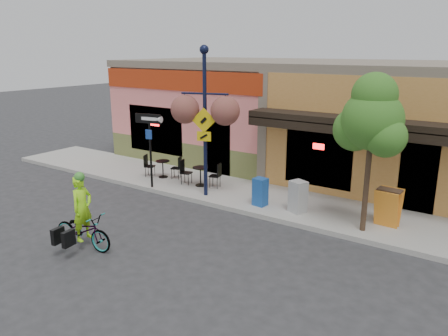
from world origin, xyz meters
name	(u,v)px	position (x,y,z in m)	size (l,w,h in m)	color
ground	(234,220)	(0.00, 0.00, 0.00)	(90.00, 90.00, 0.00)	#2D2D30
sidewalk	(266,199)	(0.00, 2.00, 0.07)	(24.00, 3.00, 0.15)	#9E9B93
curb	(244,212)	(0.00, 0.55, 0.07)	(24.00, 0.12, 0.15)	#A8A59E
building	(330,115)	(0.00, 7.50, 2.25)	(18.20, 8.20, 4.50)	#F17A77
bicycle	(83,230)	(-2.20, -3.79, 0.48)	(0.63, 1.81, 0.95)	maroon
cyclist_rider	(83,217)	(-2.15, -3.79, 0.85)	(0.62, 0.41, 1.69)	#A4FF1A
lamp_post	(205,123)	(-1.84, 1.04, 2.64)	(1.59, 0.64, 4.98)	#101735
one_way_sign	(151,151)	(-3.98, 0.65, 1.49)	(1.02, 0.22, 2.67)	black
cafe_set_left	(163,167)	(-4.48, 1.80, 0.58)	(1.45, 0.72, 0.87)	black
cafe_set_right	(200,174)	(-2.62, 1.77, 0.61)	(1.52, 0.76, 0.91)	black
newspaper_box_blue	(260,192)	(0.20, 1.19, 0.60)	(0.40, 0.36, 0.90)	#1A4EA0
newspaper_box_grey	(298,197)	(1.45, 1.33, 0.64)	(0.46, 0.41, 0.98)	#A6A6A6
street_tree	(369,154)	(3.54, 1.05, 2.32)	(1.70, 1.70, 4.35)	#3D7A26
sandwich_board	(386,209)	(3.99, 1.57, 0.69)	(0.65, 0.48, 1.08)	orange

